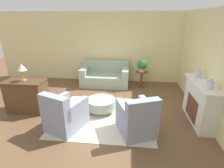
{
  "coord_description": "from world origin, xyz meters",
  "views": [
    {
      "loc": [
        0.67,
        -4.16,
        2.56
      ],
      "look_at": [
        0.15,
        0.55,
        0.75
      ],
      "focal_mm": 28.0,
      "sensor_mm": 36.0,
      "label": 1
    }
  ],
  "objects_px": {
    "dresser": "(27,95)",
    "vase_mantel_far": "(210,85)",
    "side_table": "(141,77)",
    "armchair_right": "(137,119)",
    "armchair_left": "(64,115)",
    "ottoman_table": "(101,103)",
    "vase_mantel_near": "(198,74)",
    "table_lamp": "(22,68)",
    "couch": "(105,77)",
    "potted_plant_on_side_table": "(142,65)"
  },
  "relations": [
    {
      "from": "armchair_left",
      "to": "vase_mantel_near",
      "type": "distance_m",
      "value": 3.57
    },
    {
      "from": "armchair_left",
      "to": "vase_mantel_far",
      "type": "height_order",
      "value": "vase_mantel_far"
    },
    {
      "from": "couch",
      "to": "table_lamp",
      "type": "bearing_deg",
      "value": -129.22
    },
    {
      "from": "side_table",
      "to": "vase_mantel_near",
      "type": "xyz_separation_m",
      "value": [
        1.34,
        -1.89,
        0.76
      ]
    },
    {
      "from": "couch",
      "to": "vase_mantel_near",
      "type": "bearing_deg",
      "value": -36.13
    },
    {
      "from": "vase_mantel_far",
      "to": "vase_mantel_near",
      "type": "bearing_deg",
      "value": 90.0
    },
    {
      "from": "side_table",
      "to": "potted_plant_on_side_table",
      "type": "height_order",
      "value": "potted_plant_on_side_table"
    },
    {
      "from": "side_table",
      "to": "vase_mantel_far",
      "type": "relative_size",
      "value": 2.68
    },
    {
      "from": "couch",
      "to": "vase_mantel_far",
      "type": "height_order",
      "value": "vase_mantel_far"
    },
    {
      "from": "couch",
      "to": "armchair_left",
      "type": "xyz_separation_m",
      "value": [
        -0.53,
        -3.12,
        0.04
      ]
    },
    {
      "from": "couch",
      "to": "armchair_left",
      "type": "relative_size",
      "value": 1.71
    },
    {
      "from": "armchair_left",
      "to": "dresser",
      "type": "bearing_deg",
      "value": 151.2
    },
    {
      "from": "couch",
      "to": "armchair_right",
      "type": "bearing_deg",
      "value": -69.01
    },
    {
      "from": "potted_plant_on_side_table",
      "to": "table_lamp",
      "type": "height_order",
      "value": "table_lamp"
    },
    {
      "from": "side_table",
      "to": "table_lamp",
      "type": "height_order",
      "value": "table_lamp"
    },
    {
      "from": "armchair_left",
      "to": "vase_mantel_near",
      "type": "bearing_deg",
      "value": 18.38
    },
    {
      "from": "armchair_left",
      "to": "side_table",
      "type": "height_order",
      "value": "armchair_left"
    },
    {
      "from": "vase_mantel_far",
      "to": "armchair_right",
      "type": "bearing_deg",
      "value": -168.46
    },
    {
      "from": "armchair_right",
      "to": "ottoman_table",
      "type": "distance_m",
      "value": 1.36
    },
    {
      "from": "ottoman_table",
      "to": "dresser",
      "type": "height_order",
      "value": "dresser"
    },
    {
      "from": "vase_mantel_far",
      "to": "table_lamp",
      "type": "xyz_separation_m",
      "value": [
        -4.69,
        0.44,
        0.12
      ]
    },
    {
      "from": "dresser",
      "to": "potted_plant_on_side_table",
      "type": "relative_size",
      "value": 2.46
    },
    {
      "from": "ottoman_table",
      "to": "potted_plant_on_side_table",
      "type": "relative_size",
      "value": 1.82
    },
    {
      "from": "armchair_right",
      "to": "table_lamp",
      "type": "height_order",
      "value": "table_lamp"
    },
    {
      "from": "armchair_left",
      "to": "table_lamp",
      "type": "xyz_separation_m",
      "value": [
        -1.39,
        0.76,
        0.91
      ]
    },
    {
      "from": "armchair_right",
      "to": "vase_mantel_near",
      "type": "distance_m",
      "value": 2.08
    },
    {
      "from": "vase_mantel_near",
      "to": "table_lamp",
      "type": "relative_size",
      "value": 0.54
    },
    {
      "from": "dresser",
      "to": "vase_mantel_far",
      "type": "relative_size",
      "value": 4.69
    },
    {
      "from": "armchair_left",
      "to": "table_lamp",
      "type": "relative_size",
      "value": 2.27
    },
    {
      "from": "couch",
      "to": "vase_mantel_near",
      "type": "xyz_separation_m",
      "value": [
        2.77,
        -2.02,
        0.85
      ]
    },
    {
      "from": "ottoman_table",
      "to": "vase_mantel_near",
      "type": "height_order",
      "value": "vase_mantel_near"
    },
    {
      "from": "ottoman_table",
      "to": "armchair_left",
      "type": "bearing_deg",
      "value": -128.72
    },
    {
      "from": "armchair_left",
      "to": "dresser",
      "type": "height_order",
      "value": "armchair_left"
    },
    {
      "from": "armchair_right",
      "to": "table_lamp",
      "type": "xyz_separation_m",
      "value": [
        -3.12,
        0.76,
        0.91
      ]
    },
    {
      "from": "armchair_left",
      "to": "ottoman_table",
      "type": "xyz_separation_m",
      "value": [
        0.74,
        0.92,
        -0.12
      ]
    },
    {
      "from": "side_table",
      "to": "armchair_right",
      "type": "bearing_deg",
      "value": -94.53
    },
    {
      "from": "ottoman_table",
      "to": "armchair_right",
      "type": "bearing_deg",
      "value": -42.77
    },
    {
      "from": "couch",
      "to": "table_lamp",
      "type": "xyz_separation_m",
      "value": [
        -1.92,
        -2.35,
        0.96
      ]
    },
    {
      "from": "dresser",
      "to": "potted_plant_on_side_table",
      "type": "xyz_separation_m",
      "value": [
        3.35,
        2.22,
        0.4
      ]
    },
    {
      "from": "vase_mantel_near",
      "to": "potted_plant_on_side_table",
      "type": "bearing_deg",
      "value": 125.3
    },
    {
      "from": "vase_mantel_near",
      "to": "table_lamp",
      "type": "xyz_separation_m",
      "value": [
        -4.69,
        -0.33,
        0.11
      ]
    },
    {
      "from": "vase_mantel_far",
      "to": "table_lamp",
      "type": "height_order",
      "value": "table_lamp"
    },
    {
      "from": "dresser",
      "to": "armchair_right",
      "type": "bearing_deg",
      "value": -13.78
    },
    {
      "from": "table_lamp",
      "to": "dresser",
      "type": "bearing_deg",
      "value": -178.21
    },
    {
      "from": "ottoman_table",
      "to": "table_lamp",
      "type": "relative_size",
      "value": 1.72
    },
    {
      "from": "armchair_left",
      "to": "armchair_right",
      "type": "xyz_separation_m",
      "value": [
        1.73,
        0.0,
        0.0
      ]
    },
    {
      "from": "vase_mantel_far",
      "to": "potted_plant_on_side_table",
      "type": "xyz_separation_m",
      "value": [
        -1.34,
        2.66,
        -0.29
      ]
    },
    {
      "from": "armchair_left",
      "to": "vase_mantel_near",
      "type": "height_order",
      "value": "vase_mantel_near"
    },
    {
      "from": "armchair_left",
      "to": "vase_mantel_far",
      "type": "relative_size",
      "value": 4.59
    },
    {
      "from": "ottoman_table",
      "to": "vase_mantel_far",
      "type": "bearing_deg",
      "value": -13.08
    }
  ]
}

